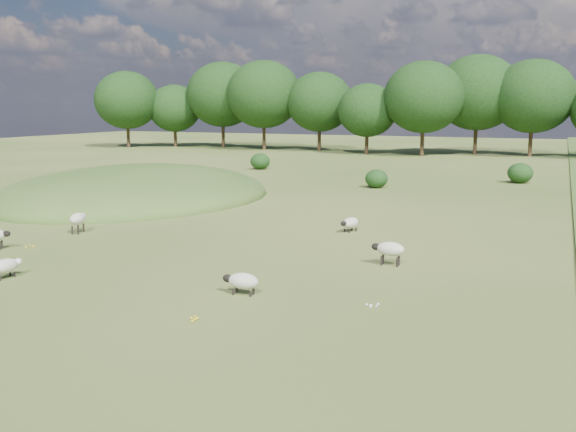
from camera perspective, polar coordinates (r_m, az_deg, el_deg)
The scene contains 9 objects.
ground at distance 43.68m, azimuth 5.84°, elevation 2.17°, with size 160.00×160.00×0.00m, color #37551A.
mound at distance 41.98m, azimuth -13.42°, elevation 1.64°, with size 16.00×20.00×4.00m, color #33561E.
treeline at distance 78.04m, azimuth 13.07°, elevation 10.14°, with size 96.28×14.66×11.70m.
shrubs at distance 51.81m, azimuth 8.33°, elevation 4.12°, with size 24.35×10.50×1.52m.
sheep_1 at distance 30.77m, azimuth -18.18°, elevation -0.24°, with size 0.87×1.36×0.94m.
sheep_2 at distance 23.65m, azimuth -23.82°, elevation -4.09°, with size 0.62×1.20×0.68m.
sheep_3 at distance 29.66m, azimuth 5.54°, elevation -0.62°, with size 0.81×1.21×0.67m.
sheep_4 at distance 23.59m, azimuth 9.01°, elevation -2.92°, with size 1.22×0.54×0.88m.
sheep_5 at distance 19.87m, azimuth -4.09°, elevation -5.78°, with size 1.20×0.57×0.69m.
Camera 1 is at (12.82, -21.36, 5.76)m, focal length 40.00 mm.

